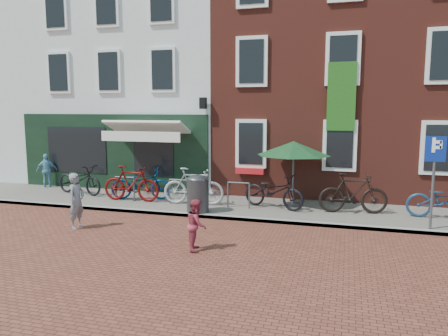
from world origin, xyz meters
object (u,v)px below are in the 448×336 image
(woman, at_px, (77,201))
(bicycle_6, at_px, (446,200))
(parking_sign, at_px, (434,165))
(bicycle_2, at_px, (141,184))
(parasol, at_px, (294,146))
(bicycle_4, at_px, (274,191))
(boy, at_px, (197,225))
(litter_bin, at_px, (198,192))
(bicycle_1, at_px, (131,183))
(bicycle_5, at_px, (353,193))
(bicycle_3, at_px, (194,186))
(bicycle_0, at_px, (80,179))
(cafe_person, at_px, (47,170))

(woman, distance_m, bicycle_6, 10.26)
(parking_sign, bearing_deg, bicycle_2, 171.96)
(parasol, relative_size, bicycle_6, 1.13)
(bicycle_4, bearing_deg, woman, 145.08)
(parasol, xyz_separation_m, boy, (-1.60, -4.68, -1.46))
(parking_sign, bearing_deg, woman, -166.57)
(bicycle_2, bearing_deg, parking_sign, -112.85)
(boy, bearing_deg, bicycle_6, -70.93)
(litter_bin, xyz_separation_m, bicycle_4, (2.12, 1.15, -0.09))
(parking_sign, height_order, parasol, parking_sign)
(litter_bin, relative_size, parking_sign, 0.50)
(bicycle_1, relative_size, bicycle_6, 0.97)
(boy, distance_m, bicycle_5, 5.44)
(bicycle_4, bearing_deg, bicycle_5, -69.95)
(parking_sign, relative_size, bicycle_3, 1.20)
(bicycle_2, bearing_deg, parasol, -99.79)
(bicycle_0, bearing_deg, bicycle_3, -82.95)
(parasol, distance_m, bicycle_4, 1.58)
(bicycle_0, xyz_separation_m, bicycle_5, (9.59, -0.23, 0.06))
(parasol, height_order, bicycle_3, parasol)
(cafe_person, bearing_deg, woman, 95.12)
(bicycle_0, xyz_separation_m, bicycle_2, (2.58, -0.19, 0.00))
(cafe_person, bearing_deg, parking_sign, 130.29)
(bicycle_3, bearing_deg, bicycle_1, 86.40)
(bicycle_3, bearing_deg, litter_bin, -158.99)
(bicycle_1, bearing_deg, bicycle_2, -30.40)
(cafe_person, height_order, bicycle_0, cafe_person)
(parasol, bearing_deg, bicycle_6, -6.50)
(cafe_person, distance_m, bicycle_5, 11.76)
(parasol, bearing_deg, bicycle_5, -14.70)
(parking_sign, height_order, bicycle_4, parking_sign)
(woman, height_order, bicycle_5, woman)
(bicycle_1, bearing_deg, cafe_person, 70.84)
(bicycle_0, relative_size, bicycle_2, 1.00)
(bicycle_5, xyz_separation_m, bicycle_6, (2.51, -0.01, -0.06))
(bicycle_1, bearing_deg, woman, 179.15)
(bicycle_0, height_order, bicycle_1, bicycle_1)
(boy, xyz_separation_m, bicycle_2, (-3.55, 4.23, 0.06))
(boy, height_order, bicycle_6, bicycle_6)
(boy, height_order, bicycle_0, bicycle_0)
(parasol, xyz_separation_m, woman, (-5.31, -3.89, -1.29))
(parking_sign, relative_size, bicycle_4, 1.17)
(bicycle_2, xyz_separation_m, bicycle_5, (7.01, -0.04, 0.06))
(bicycle_0, distance_m, bicycle_3, 4.62)
(litter_bin, distance_m, bicycle_5, 4.66)
(parking_sign, height_order, cafe_person, parking_sign)
(parking_sign, bearing_deg, parasol, 155.69)
(bicycle_3, xyz_separation_m, bicycle_4, (2.60, 0.21, -0.06))
(boy, bearing_deg, bicycle_5, -55.46)
(litter_bin, xyz_separation_m, woman, (-2.66, -2.24, 0.02))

